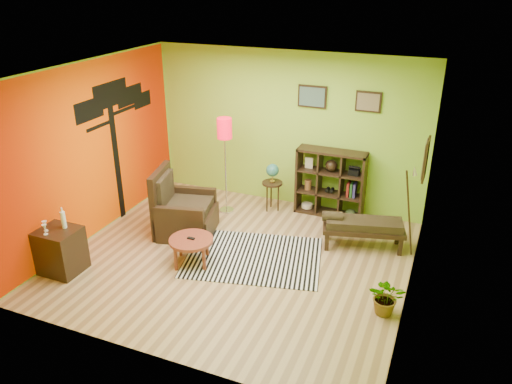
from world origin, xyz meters
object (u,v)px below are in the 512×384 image
at_px(cube_shelf, 331,183).
at_px(floor_lamp, 225,137).
at_px(armchair, 182,214).
at_px(side_cabinet, 61,250).
at_px(coffee_table, 191,242).
at_px(bench, 362,226).
at_px(globe_table, 272,176).
at_px(potted_plant, 386,300).

bearing_deg(cube_shelf, floor_lamp, -161.55).
bearing_deg(armchair, side_cabinet, -121.14).
height_order(coffee_table, side_cabinet, side_cabinet).
xyz_separation_m(armchair, bench, (2.84, 0.63, 0.04)).
relative_size(coffee_table, globe_table, 0.73).
distance_m(globe_table, bench, 1.92).
bearing_deg(armchair, globe_table, 51.25).
relative_size(coffee_table, side_cabinet, 0.67).
xyz_separation_m(globe_table, cube_shelf, (1.01, 0.23, -0.08)).
distance_m(floor_lamp, cube_shelf, 2.02).
distance_m(cube_shelf, potted_plant, 2.89).
xyz_separation_m(floor_lamp, globe_table, (0.75, 0.35, -0.73)).
distance_m(coffee_table, cube_shelf, 2.81).
xyz_separation_m(floor_lamp, bench, (2.50, -0.36, -1.03)).
bearing_deg(armchair, bench, 12.57).
bearing_deg(globe_table, side_cabinet, -124.69).
distance_m(armchair, bench, 2.91).
relative_size(armchair, bench, 0.83).
xyz_separation_m(armchair, globe_table, (1.08, 1.35, 0.34)).
distance_m(coffee_table, globe_table, 2.21).
relative_size(armchair, potted_plant, 2.20).
bearing_deg(coffee_table, cube_shelf, 57.90).
bearing_deg(potted_plant, armchair, 165.20).
height_order(armchair, potted_plant, armchair).
distance_m(floor_lamp, potted_plant, 3.87).
xyz_separation_m(side_cabinet, bench, (3.86, 2.32, 0.03)).
height_order(bench, potted_plant, bench).
height_order(cube_shelf, potted_plant, cube_shelf).
bearing_deg(potted_plant, globe_table, 136.60).
bearing_deg(coffee_table, armchair, 127.62).
distance_m(armchair, cube_shelf, 2.63).
relative_size(side_cabinet, globe_table, 1.10).
distance_m(coffee_table, potted_plant, 2.88).
xyz_separation_m(side_cabinet, globe_table, (2.10, 3.04, 0.34)).
relative_size(globe_table, cube_shelf, 0.74).
bearing_deg(coffee_table, bench, 32.50).
height_order(side_cabinet, cube_shelf, cube_shelf).
height_order(coffee_table, bench, bench).
distance_m(floor_lamp, globe_table, 1.10).
height_order(coffee_table, cube_shelf, cube_shelf).
xyz_separation_m(armchair, potted_plant, (3.48, -0.92, -0.14)).
bearing_deg(globe_table, armchair, -128.75).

